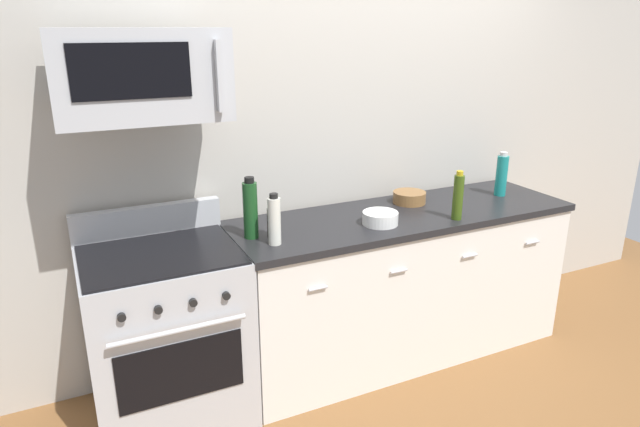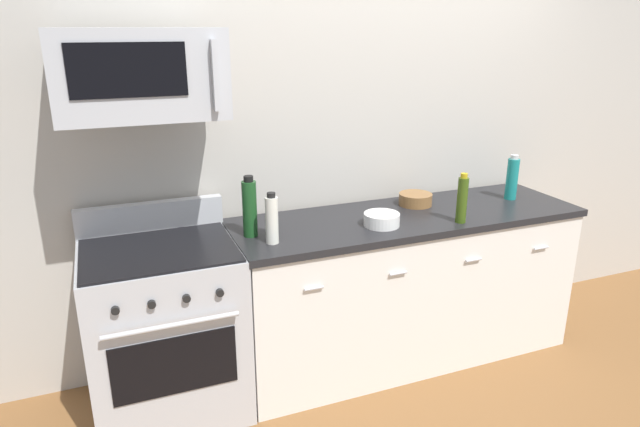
% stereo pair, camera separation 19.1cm
% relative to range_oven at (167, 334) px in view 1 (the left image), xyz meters
% --- Properties ---
extents(ground_plane, '(6.19, 6.19, 0.00)m').
position_rel_range_oven_xyz_m(ground_plane, '(1.41, -0.00, -0.47)').
color(ground_plane, brown).
extents(back_wall, '(5.16, 0.10, 2.70)m').
position_rel_range_oven_xyz_m(back_wall, '(1.41, 0.41, 0.88)').
color(back_wall, '#B7B2A8').
rests_on(back_wall, ground_plane).
extents(counter_unit, '(2.07, 0.66, 0.92)m').
position_rel_range_oven_xyz_m(counter_unit, '(1.41, -0.00, -0.01)').
color(counter_unit, silver).
rests_on(counter_unit, ground_plane).
extents(range_oven, '(0.76, 0.69, 1.07)m').
position_rel_range_oven_xyz_m(range_oven, '(0.00, 0.00, 0.00)').
color(range_oven, '#B7BABF').
rests_on(range_oven, ground_plane).
extents(microwave, '(0.74, 0.44, 0.40)m').
position_rel_range_oven_xyz_m(microwave, '(0.00, 0.04, 1.28)').
color(microwave, '#B7BABF').
extents(bottle_wine_green, '(0.08, 0.08, 0.32)m').
position_rel_range_oven_xyz_m(bottle_wine_green, '(0.47, -0.00, 0.60)').
color(bottle_wine_green, '#19471E').
rests_on(bottle_wine_green, countertop_slab).
extents(bottle_soy_sauce_dark, '(0.05, 0.05, 0.17)m').
position_rel_range_oven_xyz_m(bottle_soy_sauce_dark, '(0.57, -0.04, 0.53)').
color(bottle_soy_sauce_dark, black).
rests_on(bottle_soy_sauce_dark, countertop_slab).
extents(bottle_vinegar_white, '(0.06, 0.06, 0.26)m').
position_rel_range_oven_xyz_m(bottle_vinegar_white, '(0.54, -0.14, 0.58)').
color(bottle_vinegar_white, silver).
rests_on(bottle_vinegar_white, countertop_slab).
extents(bottle_sparkling_teal, '(0.07, 0.07, 0.28)m').
position_rel_range_oven_xyz_m(bottle_sparkling_teal, '(2.16, 0.02, 0.59)').
color(bottle_sparkling_teal, '#197F7A').
rests_on(bottle_sparkling_teal, countertop_slab).
extents(bottle_olive_oil, '(0.06, 0.06, 0.28)m').
position_rel_range_oven_xyz_m(bottle_olive_oil, '(1.61, -0.23, 0.58)').
color(bottle_olive_oil, '#385114').
rests_on(bottle_olive_oil, countertop_slab).
extents(bowl_wooden_salad, '(0.20, 0.20, 0.07)m').
position_rel_range_oven_xyz_m(bowl_wooden_salad, '(1.54, 0.14, 0.49)').
color(bowl_wooden_salad, brown).
rests_on(bowl_wooden_salad, countertop_slab).
extents(bowl_white_ceramic, '(0.20, 0.20, 0.07)m').
position_rel_range_oven_xyz_m(bowl_white_ceramic, '(1.17, -0.12, 0.49)').
color(bowl_white_ceramic, white).
rests_on(bowl_white_ceramic, countertop_slab).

